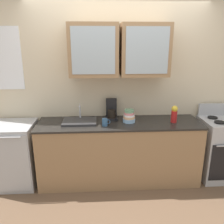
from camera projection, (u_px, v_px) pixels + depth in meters
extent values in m
plane|color=brown|center=(119.00, 179.00, 3.52)|extent=(10.00, 10.00, 0.00)
cube|color=beige|center=(118.00, 88.00, 3.48)|extent=(4.24, 0.10, 2.64)
cube|color=#93704C|center=(94.00, 50.00, 3.08)|extent=(0.64, 0.35, 0.68)
cube|color=#9EADB7|center=(93.00, 51.00, 2.91)|extent=(0.55, 0.01, 0.58)
cube|color=#93704C|center=(145.00, 50.00, 3.12)|extent=(0.64, 0.35, 0.68)
cube|color=#9EADB7|center=(147.00, 51.00, 2.95)|extent=(0.55, 0.01, 0.58)
cube|color=white|center=(2.00, 59.00, 3.21)|extent=(0.53, 0.01, 0.85)
cube|color=#93704C|center=(119.00, 152.00, 3.39)|extent=(2.25, 0.60, 0.87)
cube|color=black|center=(119.00, 123.00, 3.26)|extent=(2.28, 0.62, 0.03)
cube|color=#ADAFB5|center=(221.00, 149.00, 3.47)|extent=(0.62, 0.55, 0.90)
cube|color=#ADAFB5|center=(218.00, 109.00, 3.56)|extent=(0.59, 0.04, 0.18)
cylinder|color=black|center=(220.00, 122.00, 3.23)|extent=(0.14, 0.14, 0.02)
cylinder|color=black|center=(213.00, 117.00, 3.43)|extent=(0.14, 0.14, 0.02)
cube|color=#2D2D30|center=(80.00, 122.00, 3.25)|extent=(0.46, 0.33, 0.03)
cylinder|color=#ADAFB5|center=(80.00, 111.00, 3.34)|extent=(0.02, 0.02, 0.19)
cylinder|color=#ADAFB5|center=(79.00, 106.00, 3.26)|extent=(0.02, 0.12, 0.02)
cylinder|color=#8CB7E0|center=(129.00, 120.00, 3.27)|extent=(0.17, 0.17, 0.05)
cylinder|color=#E0AD7F|center=(129.00, 118.00, 3.26)|extent=(0.16, 0.16, 0.05)
cylinder|color=white|center=(129.00, 116.00, 3.25)|extent=(0.15, 0.15, 0.04)
cylinder|color=#D87F84|center=(129.00, 114.00, 3.24)|extent=(0.14, 0.14, 0.04)
cylinder|color=#669972|center=(129.00, 111.00, 3.23)|extent=(0.13, 0.13, 0.05)
cylinder|color=#B21E1E|center=(174.00, 117.00, 3.24)|extent=(0.08, 0.08, 0.16)
sphere|color=yellow|center=(175.00, 109.00, 3.21)|extent=(0.09, 0.09, 0.09)
cylinder|color=#38608C|center=(105.00, 122.00, 3.12)|extent=(0.07, 0.07, 0.10)
torus|color=#38608C|center=(108.00, 122.00, 3.12)|extent=(0.06, 0.01, 0.06)
cube|color=#ADAFB5|center=(15.00, 154.00, 3.31)|extent=(0.59, 0.57, 0.90)
cube|color=#ADAFB5|center=(7.00, 165.00, 3.03)|extent=(0.56, 0.01, 0.81)
cylinder|color=#ADAFB5|center=(2.00, 138.00, 2.89)|extent=(0.45, 0.02, 0.02)
cube|color=black|center=(112.00, 118.00, 3.39)|extent=(0.17, 0.20, 0.03)
cylinder|color=black|center=(112.00, 114.00, 3.35)|extent=(0.11, 0.11, 0.11)
cube|color=black|center=(111.00, 107.00, 3.42)|extent=(0.15, 0.06, 0.26)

